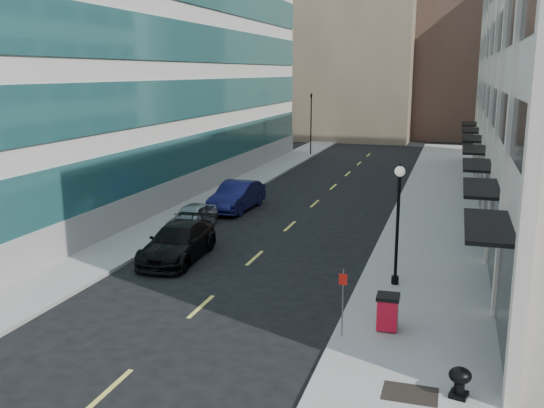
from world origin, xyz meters
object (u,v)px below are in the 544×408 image
Objects in this scene: traffic_signal at (311,97)px; sign_post at (343,293)px; lamppost at (398,214)px; car_black_pickup at (178,242)px; urn_planter at (460,379)px; car_silver_sedan at (192,217)px; car_blue_sedan at (237,196)px; trash_bin at (388,311)px.

traffic_signal is 42.89m from sign_post.
car_black_pickup is at bearing 174.68° from lamppost.
urn_planter is at bearing -39.92° from car_black_pickup.
car_blue_sedan is at bearing 83.28° from car_silver_sedan.
traffic_signal is 1.48× the size of lamppost.
sign_post is (8.50, -6.17, 0.78)m from car_black_pickup.
lamppost reaches higher than car_blue_sedan.
lamppost is at bearing 79.16° from sign_post.
lamppost reaches higher than car_black_pickup.
car_black_pickup reaches higher than car_silver_sedan.
car_silver_sedan is 0.84× the size of lamppost.
car_silver_sedan is 0.76× the size of car_blue_sedan.
sign_post is (9.39, -16.14, 0.71)m from car_blue_sedan.
traffic_signal is 3.21× the size of sign_post.
traffic_signal reaches higher than car_blue_sedan.
trash_bin is (10.67, -15.23, -0.08)m from car_blue_sedan.
traffic_signal is at bearing 107.99° from urn_planter.
car_silver_sedan reaches higher than urn_planter.
car_silver_sedan reaches higher than trash_bin.
car_black_pickup is at bearing 144.94° from sign_post.
car_blue_sedan is (-0.89, 9.97, 0.07)m from car_black_pickup.
car_black_pickup reaches higher than trash_bin.
trash_bin is at bearing -87.58° from lamppost.
car_blue_sedan is 2.40× the size of sign_post.
car_silver_sedan is at bearing -95.57° from car_blue_sedan.
traffic_signal is 38.04m from lamppost.
sign_post is (10.80, -41.30, -4.15)m from traffic_signal.
car_silver_sedan is at bearing 134.32° from urn_planter.
traffic_signal is at bearing 108.28° from lamppost.
car_blue_sedan is 18.60m from trash_bin.
traffic_signal is at bearing 105.59° from sign_post.
car_silver_sedan is 15.12m from sign_post.
sign_post is at bearing -101.77° from lamppost.
car_blue_sedan reaches higher than car_silver_sedan.
traffic_signal is 30.52m from car_silver_sedan.
traffic_signal is 1.77× the size of car_silver_sedan.
traffic_signal reaches higher than car_silver_sedan.
car_blue_sedan is at bearing 121.12° from sign_post.
sign_post reaches higher than car_black_pickup.
car_black_pickup is 10.01m from car_blue_sedan.
traffic_signal reaches higher than sign_post.
car_black_pickup is 4.67× the size of trash_bin.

